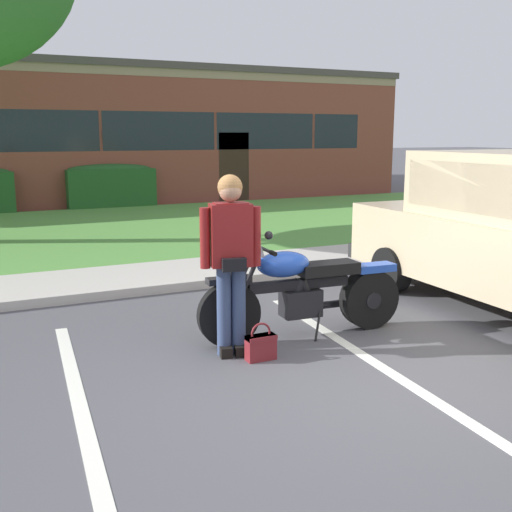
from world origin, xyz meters
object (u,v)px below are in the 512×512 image
handbag (261,345)px  hedge_center_left (110,185)px  brick_building (68,134)px  motorcycle (309,290)px  rider_person (231,252)px

handbag → hedge_center_left: size_ratio=0.15×
handbag → brick_building: (1.25, 18.05, 1.90)m
motorcycle → handbag: bearing=-150.7°
rider_person → hedge_center_left: size_ratio=0.70×
rider_person → brick_building: (1.43, 17.78, 1.06)m
rider_person → brick_building: brick_building is taller
motorcycle → hedge_center_left: size_ratio=0.92×
motorcycle → rider_person: size_ratio=1.32×
handbag → brick_building: brick_building is taller
rider_person → hedge_center_left: bearing=82.5°
handbag → brick_building: size_ratio=0.02×
rider_person → handbag: rider_person is taller
hedge_center_left → rider_person: bearing=-97.5°
handbag → brick_building: bearing=86.0°
handbag → hedge_center_left: bearing=83.5°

